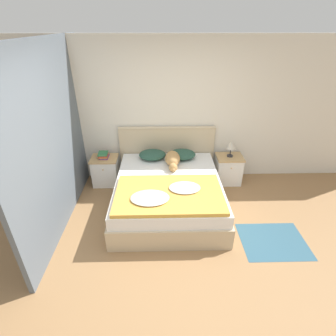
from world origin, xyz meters
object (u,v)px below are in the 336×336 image
at_px(dog, 173,159).
at_px(book_stack, 104,155).
at_px(nightstand_left, 106,171).
at_px(nightstand_right, 228,169).
at_px(pillow_right, 182,154).
at_px(pillow_left, 152,155).
at_px(table_lamp, 231,145).
at_px(bed, 168,194).

relative_size(dog, book_stack, 2.69).
relative_size(nightstand_left, dog, 0.86).
height_order(nightstand_right, dog, dog).
relative_size(pillow_right, dog, 0.77).
distance_m(pillow_right, book_stack, 1.42).
bearing_deg(book_stack, nightstand_right, -0.31).
bearing_deg(pillow_left, dog, -34.21).
bearing_deg(table_lamp, nightstand_left, -179.81).
relative_size(pillow_left, dog, 0.77).
bearing_deg(dog, nightstand_left, 167.55).
distance_m(pillow_left, table_lamp, 1.43).
height_order(bed, table_lamp, table_lamp).
distance_m(pillow_right, dog, 0.30).
xyz_separation_m(dog, table_lamp, (1.07, 0.28, 0.12)).
height_order(bed, pillow_left, pillow_left).
xyz_separation_m(nightstand_left, nightstand_right, (2.30, 0.00, 0.00)).
distance_m(dog, table_lamp, 1.11).
height_order(bed, nightstand_left, nightstand_left).
xyz_separation_m(nightstand_right, pillow_right, (-0.88, -0.03, 0.34)).
bearing_deg(book_stack, bed, -33.90).
distance_m(bed, dog, 0.62).
bearing_deg(dog, table_lamp, 14.80).
relative_size(nightstand_right, table_lamp, 1.82).
distance_m(bed, book_stack, 1.43).
height_order(nightstand_left, pillow_right, pillow_right).
bearing_deg(nightstand_right, nightstand_left, 180.00).
relative_size(bed, pillow_left, 4.03).
xyz_separation_m(bed, table_lamp, (1.15, 0.77, 0.50)).
xyz_separation_m(book_stack, table_lamp, (2.31, -0.00, 0.17)).
xyz_separation_m(bed, dog, (0.09, 0.49, 0.37)).
xyz_separation_m(bed, pillow_right, (0.27, 0.73, 0.35)).
relative_size(bed, dog, 3.09).
bearing_deg(bed, table_lamp, 33.83).
bearing_deg(pillow_left, nightstand_right, 1.31).
bearing_deg(nightstand_left, table_lamp, 0.19).
bearing_deg(pillow_left, pillow_right, 0.00).
relative_size(nightstand_left, pillow_right, 1.12).
bearing_deg(nightstand_right, dog, -165.59).
bearing_deg(dog, nightstand_right, 14.41).
relative_size(nightstand_left, pillow_left, 1.12).
bearing_deg(pillow_left, book_stack, 177.10).
bearing_deg(dog, pillow_right, 53.15).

